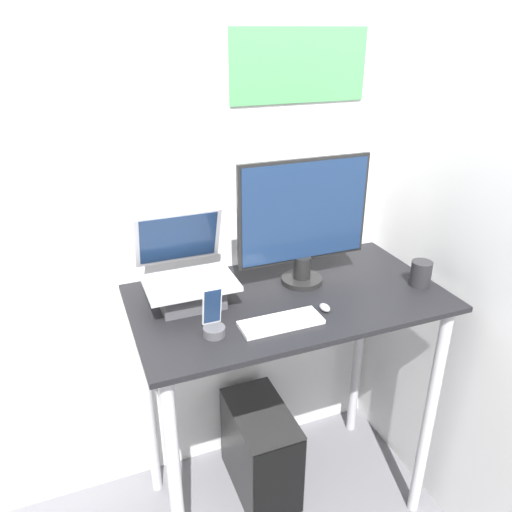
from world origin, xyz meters
TOP-DOWN VIEW (x-y plane):
  - wall_back at (0.00, 0.71)m, footprint 6.00×0.06m
  - wall_side_right at (0.65, 0.00)m, footprint 0.05×6.00m
  - desk at (0.00, 0.31)m, footprint 1.13×0.62m
  - laptop at (-0.35, 0.40)m, footprint 0.31×0.30m
  - monitor at (0.09, 0.39)m, footprint 0.51×0.16m
  - keyboard at (-0.10, 0.15)m, footprint 0.28×0.10m
  - mouse at (0.07, 0.17)m, footprint 0.03×0.05m
  - cell_phone at (-0.33, 0.17)m, footprint 0.07×0.07m
  - computer_tower at (-0.07, 0.41)m, footprint 0.24×0.42m
  - mug at (0.50, 0.21)m, footprint 0.08×0.08m

SIDE VIEW (x-z plane):
  - computer_tower at x=-0.07m, z-range 0.00..0.43m
  - desk at x=0.00m, z-range 0.31..1.35m
  - keyboard at x=-0.10m, z-range 1.04..1.05m
  - mouse at x=0.07m, z-range 1.04..1.06m
  - cell_phone at x=-0.33m, z-range 1.00..1.16m
  - mug at x=0.50m, z-range 1.04..1.13m
  - laptop at x=-0.35m, z-range 0.96..1.27m
  - monitor at x=0.09m, z-range 1.04..1.52m
  - wall_side_right at x=0.65m, z-range 0.00..2.60m
  - wall_back at x=0.00m, z-range 0.00..2.60m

